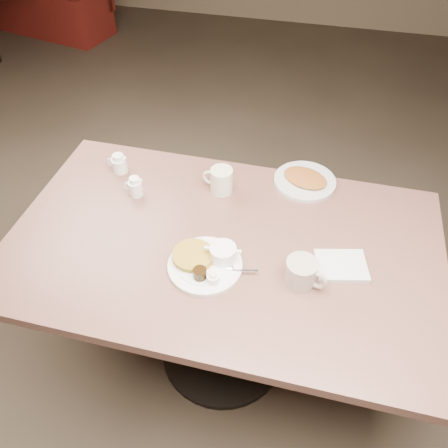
% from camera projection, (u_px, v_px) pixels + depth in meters
% --- Properties ---
extents(room, '(7.04, 8.04, 2.84)m').
position_uv_depth(room, '(222.00, 62.00, 1.08)').
color(room, '#4C3F33').
rests_on(room, ground).
extents(diner_table, '(1.50, 0.90, 0.75)m').
position_uv_depth(diner_table, '(223.00, 273.00, 1.66)').
color(diner_table, '#84564C').
rests_on(diner_table, ground).
extents(main_plate, '(0.31, 0.26, 0.07)m').
position_uv_depth(main_plate, '(207.00, 261.00, 1.45)').
color(main_plate, white).
rests_on(main_plate, diner_table).
extents(coffee_mug_near, '(0.15, 0.13, 0.09)m').
position_uv_depth(coffee_mug_near, '(302.00, 273.00, 1.39)').
color(coffee_mug_near, '#B8AC9E').
rests_on(coffee_mug_near, diner_table).
extents(napkin, '(0.19, 0.17, 0.02)m').
position_uv_depth(napkin, '(341.00, 266.00, 1.46)').
color(napkin, silver).
rests_on(napkin, diner_table).
extents(coffee_mug_far, '(0.13, 0.10, 0.10)m').
position_uv_depth(coffee_mug_far, '(221.00, 180.00, 1.70)').
color(coffee_mug_far, white).
rests_on(coffee_mug_far, diner_table).
extents(creamer_left, '(0.08, 0.07, 0.08)m').
position_uv_depth(creamer_left, '(135.00, 187.00, 1.69)').
color(creamer_left, white).
rests_on(creamer_left, diner_table).
extents(creamer_right, '(0.10, 0.08, 0.08)m').
position_uv_depth(creamer_right, '(119.00, 164.00, 1.79)').
color(creamer_right, white).
rests_on(creamer_right, diner_table).
extents(hash_plate, '(0.32, 0.32, 0.04)m').
position_uv_depth(hash_plate, '(305.00, 180.00, 1.76)').
color(hash_plate, silver).
rests_on(hash_plate, diner_table).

